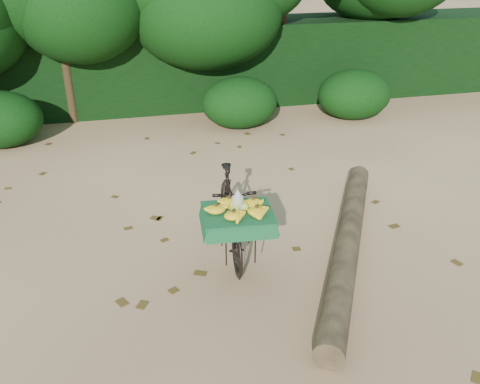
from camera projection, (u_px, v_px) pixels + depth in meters
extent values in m
plane|color=tan|center=(206.00, 245.00, 6.33)|extent=(80.00, 80.00, 0.00)
imported|color=black|center=(230.00, 214.00, 6.00)|extent=(0.63, 1.74, 1.02)
cube|color=black|center=(238.00, 214.00, 5.32)|extent=(0.41, 0.48, 0.03)
cube|color=#15502A|center=(238.00, 212.00, 5.31)|extent=(0.79, 0.68, 0.01)
ellipsoid|color=#97AA29|center=(245.00, 207.00, 5.30)|extent=(0.10, 0.08, 0.11)
ellipsoid|color=#97AA29|center=(234.00, 206.00, 5.33)|extent=(0.10, 0.08, 0.11)
ellipsoid|color=#97AA29|center=(235.00, 210.00, 5.24)|extent=(0.10, 0.08, 0.11)
cylinder|color=#EAE5C6|center=(238.00, 203.00, 5.28)|extent=(0.12, 0.12, 0.15)
cylinder|color=brown|center=(348.00, 240.00, 6.16)|extent=(2.24, 3.64, 0.29)
cube|color=black|center=(153.00, 65.00, 11.41)|extent=(26.00, 1.80, 1.80)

